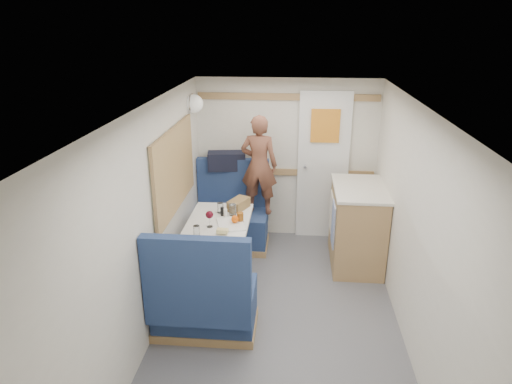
# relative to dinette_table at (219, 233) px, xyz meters

# --- Properties ---
(floor) EXTENTS (4.50, 4.50, 0.00)m
(floor) POSITION_rel_dinette_table_xyz_m (0.65, -1.00, -0.57)
(floor) COLOR #515156
(floor) RESTS_ON ground
(ceiling) EXTENTS (4.50, 4.50, 0.00)m
(ceiling) POSITION_rel_dinette_table_xyz_m (0.65, -1.00, 1.43)
(ceiling) COLOR silver
(ceiling) RESTS_ON wall_back
(wall_back) EXTENTS (2.20, 0.02, 2.00)m
(wall_back) POSITION_rel_dinette_table_xyz_m (0.65, 1.25, 0.43)
(wall_back) COLOR silver
(wall_back) RESTS_ON floor
(wall_left) EXTENTS (0.02, 4.50, 2.00)m
(wall_left) POSITION_rel_dinette_table_xyz_m (-0.45, -1.00, 0.43)
(wall_left) COLOR silver
(wall_left) RESTS_ON floor
(wall_right) EXTENTS (0.02, 4.50, 2.00)m
(wall_right) POSITION_rel_dinette_table_xyz_m (1.75, -1.00, 0.43)
(wall_right) COLOR silver
(wall_right) RESTS_ON floor
(oak_trim_low) EXTENTS (2.15, 0.02, 0.08)m
(oak_trim_low) POSITION_rel_dinette_table_xyz_m (0.65, 1.23, 0.28)
(oak_trim_low) COLOR olive
(oak_trim_low) RESTS_ON wall_back
(oak_trim_high) EXTENTS (2.15, 0.02, 0.08)m
(oak_trim_high) POSITION_rel_dinette_table_xyz_m (0.65, 1.23, 1.21)
(oak_trim_high) COLOR olive
(oak_trim_high) RESTS_ON wall_back
(side_window) EXTENTS (0.04, 1.30, 0.72)m
(side_window) POSITION_rel_dinette_table_xyz_m (-0.43, 0.00, 0.68)
(side_window) COLOR #9AA68D
(side_window) RESTS_ON wall_left
(rear_door) EXTENTS (0.62, 0.12, 1.86)m
(rear_door) POSITION_rel_dinette_table_xyz_m (1.10, 1.22, 0.41)
(rear_door) COLOR white
(rear_door) RESTS_ON wall_back
(dinette_table) EXTENTS (0.62, 0.92, 0.72)m
(dinette_table) POSITION_rel_dinette_table_xyz_m (0.00, 0.00, 0.00)
(dinette_table) COLOR white
(dinette_table) RESTS_ON floor
(bench_far) EXTENTS (0.90, 0.59, 1.05)m
(bench_far) POSITION_rel_dinette_table_xyz_m (-0.00, 0.86, -0.27)
(bench_far) COLOR #18234D
(bench_far) RESTS_ON floor
(bench_near) EXTENTS (0.90, 0.59, 1.05)m
(bench_near) POSITION_rel_dinette_table_xyz_m (-0.00, -0.86, -0.27)
(bench_near) COLOR #18234D
(bench_near) RESTS_ON floor
(ledge) EXTENTS (0.90, 0.14, 0.04)m
(ledge) POSITION_rel_dinette_table_xyz_m (-0.00, 1.12, 0.31)
(ledge) COLOR olive
(ledge) RESTS_ON bench_far
(dome_light) EXTENTS (0.20, 0.20, 0.20)m
(dome_light) POSITION_rel_dinette_table_xyz_m (-0.39, 0.85, 1.18)
(dome_light) COLOR white
(dome_light) RESTS_ON wall_left
(galley_counter) EXTENTS (0.57, 0.92, 0.92)m
(galley_counter) POSITION_rel_dinette_table_xyz_m (1.47, 0.55, -0.10)
(galley_counter) COLOR olive
(galley_counter) RESTS_ON floor
(person) EXTENTS (0.46, 0.33, 1.18)m
(person) POSITION_rel_dinette_table_xyz_m (0.34, 0.87, 0.48)
(person) COLOR brown
(person) RESTS_ON bench_far
(duffel_bag) EXTENTS (0.48, 0.28, 0.22)m
(duffel_bag) POSITION_rel_dinette_table_xyz_m (-0.08, 1.12, 0.44)
(duffel_bag) COLOR black
(duffel_bag) RESTS_ON ledge
(tray) EXTENTS (0.33, 0.39, 0.02)m
(tray) POSITION_rel_dinette_table_xyz_m (0.14, -0.11, 0.16)
(tray) COLOR white
(tray) RESTS_ON dinette_table
(orange_fruit) EXTENTS (0.07, 0.07, 0.07)m
(orange_fruit) POSITION_rel_dinette_table_xyz_m (0.18, -0.09, 0.21)
(orange_fruit) COLOR #EE610A
(orange_fruit) RESTS_ON tray
(cheese_block) EXTENTS (0.11, 0.07, 0.04)m
(cheese_block) POSITION_rel_dinette_table_xyz_m (0.09, -0.33, 0.19)
(cheese_block) COLOR #DECD80
(cheese_block) RESTS_ON tray
(wine_glass) EXTENTS (0.08, 0.08, 0.17)m
(wine_glass) POSITION_rel_dinette_table_xyz_m (-0.06, -0.18, 0.28)
(wine_glass) COLOR white
(wine_glass) RESTS_ON dinette_table
(tumbler_left) EXTENTS (0.06, 0.06, 0.10)m
(tumbler_left) POSITION_rel_dinette_table_xyz_m (-0.15, -0.38, 0.20)
(tumbler_left) COLOR silver
(tumbler_left) RESTS_ON dinette_table
(tumbler_mid) EXTENTS (0.07, 0.07, 0.11)m
(tumbler_mid) POSITION_rel_dinette_table_xyz_m (-0.01, 0.19, 0.21)
(tumbler_mid) COLOR white
(tumbler_mid) RESTS_ON dinette_table
(tumbler_right) EXTENTS (0.07, 0.07, 0.12)m
(tumbler_right) POSITION_rel_dinette_table_xyz_m (0.13, 0.13, 0.21)
(tumbler_right) COLOR silver
(tumbler_right) RESTS_ON dinette_table
(beer_glass) EXTENTS (0.07, 0.07, 0.10)m
(beer_glass) POSITION_rel_dinette_table_xyz_m (0.22, -0.04, 0.21)
(beer_glass) COLOR brown
(beer_glass) RESTS_ON dinette_table
(pepper_grinder) EXTENTS (0.04, 0.04, 0.09)m
(pepper_grinder) POSITION_rel_dinette_table_xyz_m (0.02, 0.11, 0.20)
(pepper_grinder) COLOR black
(pepper_grinder) RESTS_ON dinette_table
(salt_grinder) EXTENTS (0.04, 0.04, 0.09)m
(salt_grinder) POSITION_rel_dinette_table_xyz_m (0.06, 0.07, 0.20)
(salt_grinder) COLOR white
(salt_grinder) RESTS_ON dinette_table
(bread_loaf) EXTENTS (0.24, 0.30, 0.11)m
(bread_loaf) POSITION_rel_dinette_table_xyz_m (0.17, 0.31, 0.21)
(bread_loaf) COLOR olive
(bread_loaf) RESTS_ON dinette_table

